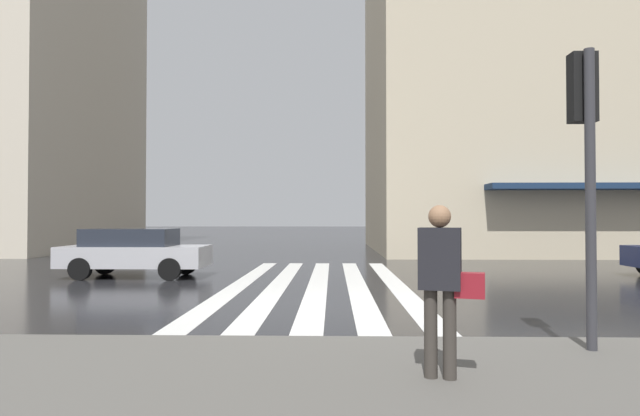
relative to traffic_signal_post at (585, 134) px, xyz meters
name	(u,v)px	position (x,y,z in m)	size (l,w,h in m)	color
ground_plane	(341,310)	(3.58, 2.89, -2.72)	(220.00, 220.00, 0.00)	black
zebra_crossing	(318,284)	(7.58, 3.44, -2.72)	(13.00, 4.50, 0.01)	silver
haussmann_block_corner	(619,47)	(23.36, -12.65, 8.36)	(15.77, 26.93, 22.64)	beige
traffic_signal_post	(585,134)	(0.00, 0.00, 0.00)	(0.44, 0.30, 3.57)	#333338
car_silver	(134,251)	(9.08, 8.83, -1.97)	(1.85, 4.10, 1.41)	#B7B7BC
pedestrian_approaching_kerb	(443,277)	(-1.31, 1.98, -1.59)	(0.36, 0.65, 1.68)	black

